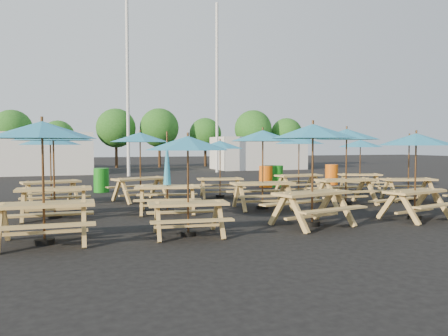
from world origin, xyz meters
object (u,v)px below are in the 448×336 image
object	(u,v)px
picnic_unit_0	(42,138)
picnic_unit_3	(188,149)
waste_bin_1	(269,176)
picnic_unit_1	(53,140)
picnic_unit_5	(140,142)
picnic_unit_14	(360,147)
picnic_unit_6	(313,138)
picnic_unit_13	(409,144)
picnic_unit_7	(263,141)
picnic_unit_10	(347,139)
waste_bin_0	(101,180)
picnic_unit_9	(416,145)
picnic_unit_8	(220,148)
waste_bin_2	(266,177)
picnic_unit_2	(50,144)
waste_bin_3	(276,176)
picnic_unit_11	(299,143)
picnic_unit_4	(167,180)
waste_bin_4	(332,175)

from	to	relation	value
picnic_unit_0	picnic_unit_3	xyz separation A→B (m)	(2.88, -0.14, -0.24)
waste_bin_1	picnic_unit_1	bearing A→B (deg)	-146.47
picnic_unit_5	picnic_unit_14	xyz separation A→B (m)	(9.20, 0.15, -0.19)
picnic_unit_1	picnic_unit_6	world-z (taller)	picnic_unit_6
picnic_unit_13	picnic_unit_1	bearing A→B (deg)	-165.10
picnic_unit_7	picnic_unit_14	size ratio (longest dim) A/B	1.02
picnic_unit_10	waste_bin_0	xyz separation A→B (m)	(-7.38, 6.48, -1.65)
picnic_unit_10	picnic_unit_14	bearing A→B (deg)	48.44
picnic_unit_0	picnic_unit_9	world-z (taller)	picnic_unit_0
picnic_unit_14	picnic_unit_8	bearing A→B (deg)	-159.56
picnic_unit_1	waste_bin_2	xyz separation A→B (m)	(8.90, 5.94, -1.59)
picnic_unit_1	picnic_unit_2	bearing A→B (deg)	94.52
picnic_unit_2	picnic_unit_5	bearing A→B (deg)	-15.52
picnic_unit_14	waste_bin_3	bearing A→B (deg)	146.94
picnic_unit_8	picnic_unit_11	world-z (taller)	picnic_unit_11
picnic_unit_0	picnic_unit_13	bearing A→B (deg)	15.95
picnic_unit_7	waste_bin_2	xyz separation A→B (m)	(2.95, 6.19, -1.58)
picnic_unit_1	picnic_unit_6	xyz separation A→B (m)	(5.92, -3.25, 0.04)
picnic_unit_9	picnic_unit_13	bearing A→B (deg)	37.15
picnic_unit_6	waste_bin_3	bearing A→B (deg)	55.79
picnic_unit_4	waste_bin_0	world-z (taller)	picnic_unit_4
picnic_unit_13	picnic_unit_14	distance (m)	3.11
picnic_unit_7	waste_bin_0	size ratio (longest dim) A/B	2.43
picnic_unit_1	picnic_unit_6	size ratio (longest dim) A/B	0.96
picnic_unit_7	picnic_unit_11	world-z (taller)	picnic_unit_7
waste_bin_0	picnic_unit_13	bearing A→B (deg)	-32.25
picnic_unit_8	waste_bin_3	size ratio (longest dim) A/B	2.14
picnic_unit_1	picnic_unit_2	distance (m)	2.92
picnic_unit_5	picnic_unit_6	distance (m)	6.90
picnic_unit_2	waste_bin_3	size ratio (longest dim) A/B	2.39
picnic_unit_1	picnic_unit_7	distance (m)	5.96
picnic_unit_8	picnic_unit_14	xyz separation A→B (m)	(6.24, 0.06, 0.05)
picnic_unit_1	waste_bin_3	distance (m)	11.45
picnic_unit_1	picnic_unit_11	distance (m)	9.31
picnic_unit_14	waste_bin_0	world-z (taller)	picnic_unit_14
picnic_unit_0	picnic_unit_6	distance (m)	5.99
waste_bin_0	waste_bin_4	world-z (taller)	same
picnic_unit_9	picnic_unit_14	bearing A→B (deg)	51.99
picnic_unit_4	waste_bin_0	bearing A→B (deg)	113.92
picnic_unit_9	picnic_unit_2	bearing A→B (deg)	132.84
picnic_unit_0	picnic_unit_4	bearing A→B (deg)	45.96
waste_bin_0	waste_bin_4	xyz separation A→B (m)	(10.96, -0.12, 0.00)
picnic_unit_0	picnic_unit_1	xyz separation A→B (m)	(0.07, 3.24, -0.01)
picnic_unit_13	waste_bin_2	world-z (taller)	picnic_unit_13
picnic_unit_14	picnic_unit_0	bearing A→B (deg)	-132.57
picnic_unit_10	picnic_unit_11	distance (m)	3.03
picnic_unit_1	picnic_unit_5	size ratio (longest dim) A/B	0.93
picnic_unit_11	waste_bin_3	distance (m)	3.72
picnic_unit_0	picnic_unit_3	size ratio (longest dim) A/B	1.13
picnic_unit_6	waste_bin_4	xyz separation A→B (m)	(6.63, 9.37, -1.63)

